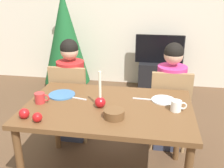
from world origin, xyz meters
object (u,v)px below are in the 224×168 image
(chair_right, at_px, (169,105))
(bowl_walnuts, at_px, (114,114))
(plate_right, at_px, (163,100))
(apple_near_candle, at_px, (37,117))
(person_left_child, at_px, (72,92))
(mug_right, at_px, (177,106))
(apple_by_left_plate, at_px, (24,113))
(tv, at_px, (160,49))
(person_right_child, at_px, (170,99))
(mug_left, at_px, (40,98))
(candle_centerpiece, at_px, (100,100))
(plate_left, at_px, (62,95))
(dining_table, at_px, (108,115))
(chair_left, at_px, (71,98))
(christmas_tree, at_px, (65,38))
(tv_stand, at_px, (158,76))

(chair_right, height_order, bowl_walnuts, chair_right)
(plate_right, xyz_separation_m, apple_near_candle, (-0.93, -0.53, 0.03))
(person_left_child, relative_size, mug_right, 9.16)
(apple_by_left_plate, bearing_deg, tv, 68.52)
(mug_right, bearing_deg, apple_near_candle, -161.26)
(person_right_child, relative_size, apple_by_left_plate, 14.68)
(bowl_walnuts, xyz_separation_m, apple_near_candle, (-0.55, -0.15, 0.00))
(person_right_child, relative_size, mug_left, 9.00)
(bowl_walnuts, relative_size, apple_near_candle, 2.18)
(plate_right, bearing_deg, person_left_child, 155.17)
(candle_centerpiece, bearing_deg, mug_left, -179.86)
(candle_centerpiece, bearing_deg, plate_left, 155.58)
(mug_left, relative_size, apple_near_candle, 1.78)
(plate_right, height_order, mug_left, mug_left)
(dining_table, distance_m, plate_left, 0.49)
(person_right_child, bearing_deg, bowl_walnuts, -119.13)
(tv, distance_m, apple_by_left_plate, 2.81)
(dining_table, bearing_deg, person_right_child, 49.38)
(chair_left, bearing_deg, plate_left, -80.82)
(mug_right, bearing_deg, mug_left, -178.28)
(person_left_child, height_order, plate_right, person_left_child)
(dining_table, xyz_separation_m, chair_left, (-0.53, 0.61, -0.15))
(dining_table, height_order, tv, tv)
(christmas_tree, relative_size, mug_left, 13.13)
(chair_right, height_order, tv_stand, chair_right)
(bowl_walnuts, bearing_deg, apple_by_left_plate, -169.97)
(plate_left, distance_m, mug_left, 0.23)
(plate_right, bearing_deg, chair_left, 156.73)
(person_left_child, bearing_deg, candle_centerpiece, -54.97)
(person_right_child, distance_m, mug_left, 1.34)
(person_left_child, bearing_deg, mug_left, -94.33)
(chair_right, height_order, apple_by_left_plate, chair_right)
(chair_right, relative_size, apple_by_left_plate, 11.28)
(candle_centerpiece, height_order, plate_right, candle_centerpiece)
(apple_by_left_plate, bearing_deg, candle_centerpiece, 27.81)
(dining_table, relative_size, mug_left, 10.75)
(person_right_child, relative_size, mug_right, 9.16)
(mug_left, relative_size, apple_by_left_plate, 1.63)
(plate_right, distance_m, mug_right, 0.21)
(plate_right, bearing_deg, christmas_tree, 129.10)
(person_right_child, bearing_deg, tv_stand, 93.76)
(plate_right, height_order, apple_near_candle, apple_near_candle)
(dining_table, distance_m, tv_stand, 2.38)
(chair_right, relative_size, candle_centerpiece, 2.88)
(dining_table, distance_m, person_right_child, 0.85)
(chair_right, bearing_deg, person_left_child, 178.28)
(tv, bearing_deg, chair_right, -86.31)
(mug_right, xyz_separation_m, apple_by_left_plate, (-1.15, -0.31, -0.00))
(bowl_walnuts, bearing_deg, tv, 81.86)
(person_left_child, bearing_deg, apple_near_candle, -86.27)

